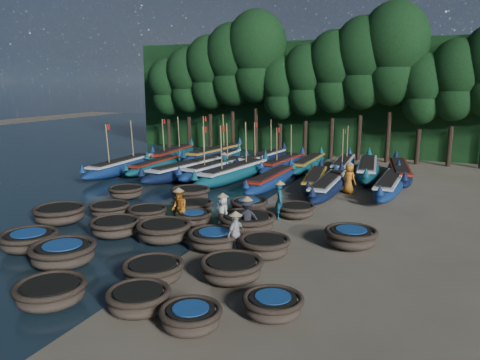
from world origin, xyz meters
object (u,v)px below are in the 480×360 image
at_px(long_boat_3, 216,169).
at_px(long_boat_17, 399,172).
at_px(long_boat_0, 122,166).
at_px(coracle_9, 273,305).
at_px(coracle_16, 148,213).
at_px(long_boat_7, 328,186).
at_px(long_boat_2, 187,170).
at_px(long_boat_4, 234,173).
at_px(long_boat_1, 155,166).
at_px(coracle_19, 351,237).
at_px(long_boat_11, 222,159).
at_px(fisherman_5, 224,165).
at_px(coracle_7, 153,271).
at_px(long_boat_9, 172,155).
at_px(fisherman_4, 236,232).
at_px(fisherman_2, 179,207).
at_px(coracle_12, 164,231).
at_px(fisherman_0, 223,211).
at_px(coracle_8, 231,269).
at_px(long_boat_8, 390,185).
at_px(coracle_10, 60,214).
at_px(fisherman_3, 247,217).
at_px(coracle_6, 63,254).
at_px(coracle_21, 190,194).
at_px(fisherman_6, 349,178).
at_px(coracle_20, 126,192).
at_px(coracle_13, 214,239).
at_px(coracle_4, 191,317).
at_px(coracle_11, 115,227).
at_px(long_boat_16, 367,169).
at_px(coracle_14, 265,246).
at_px(fisherman_1, 280,199).
at_px(long_boat_15, 343,165).
at_px(coracle_18, 247,222).
at_px(long_boat_12, 263,159).
at_px(long_boat_13, 283,164).
at_px(coracle_22, 193,207).
at_px(coracle_24, 296,210).
at_px(coracle_23, 249,206).
at_px(long_boat_10, 214,154).
at_px(coracle_17, 193,218).
at_px(coracle_5, 29,240).
at_px(long_boat_6, 315,180).

distance_m(long_boat_3, long_boat_17, 12.32).
bearing_deg(long_boat_0, coracle_9, -44.10).
height_order(coracle_16, long_boat_7, long_boat_7).
bearing_deg(long_boat_2, long_boat_4, 14.01).
bearing_deg(long_boat_1, coracle_19, -32.72).
xyz_separation_m(long_boat_11, fisherman_5, (2.10, -3.94, 0.34)).
bearing_deg(coracle_7, long_boat_9, 120.16).
xyz_separation_m(long_boat_3, fisherman_4, (7.16, -12.81, 0.29)).
xyz_separation_m(long_boat_17, fisherman_2, (-8.33, -14.49, 0.32)).
bearing_deg(coracle_12, coracle_9, -33.66).
height_order(long_boat_17, fisherman_0, fisherman_0).
xyz_separation_m(coracle_8, coracle_19, (3.04, 4.80, 0.01)).
height_order(coracle_8, long_boat_8, long_boat_8).
distance_m(coracle_10, fisherman_3, 8.91).
relative_size(coracle_6, coracle_7, 1.09).
height_order(coracle_21, long_boat_1, long_boat_1).
bearing_deg(fisherman_6, long_boat_17, -87.30).
bearing_deg(coracle_19, long_boat_3, 136.79).
height_order(coracle_20, fisherman_5, fisherman_5).
xyz_separation_m(coracle_9, coracle_21, (-8.34, 10.11, 0.11)).
bearing_deg(coracle_13, coracle_4, -69.21).
xyz_separation_m(coracle_11, long_boat_3, (-1.65, 13.07, 0.14)).
bearing_deg(long_boat_16, long_boat_1, -171.43).
distance_m(coracle_6, coracle_14, 7.32).
xyz_separation_m(coracle_16, fisherman_1, (5.70, 2.73, 0.62)).
bearing_deg(long_boat_15, coracle_18, -97.58).
bearing_deg(coracle_9, long_boat_4, 117.62).
distance_m(long_boat_12, long_boat_13, 2.21).
height_order(coracle_10, coracle_22, coracle_10).
bearing_deg(long_boat_4, fisherman_2, -72.58).
bearing_deg(fisherman_1, coracle_6, 132.64).
distance_m(coracle_7, long_boat_3, 17.38).
distance_m(coracle_20, coracle_24, 9.89).
xyz_separation_m(coracle_14, coracle_23, (-2.75, 5.11, -0.01)).
xyz_separation_m(coracle_7, long_boat_10, (-8.77, 22.05, 0.19)).
distance_m(coracle_8, coracle_12, 4.81).
height_order(coracle_17, fisherman_2, fisherman_2).
bearing_deg(coracle_5, long_boat_9, 106.18).
bearing_deg(fisherman_0, coracle_19, 33.47).
bearing_deg(long_boat_4, fisherman_5, 143.43).
distance_m(coracle_9, coracle_10, 12.82).
xyz_separation_m(coracle_9, coracle_23, (-4.56, 9.31, 0.06)).
xyz_separation_m(coracle_20, long_boat_1, (-2.86, 7.29, 0.09)).
bearing_deg(long_boat_2, coracle_24, -22.93).
distance_m(coracle_9, long_boat_7, 14.98).
bearing_deg(long_boat_2, coracle_14, -39.80).
bearing_deg(long_boat_16, fisherman_2, -120.33).
bearing_deg(coracle_17, long_boat_6, 71.87).
height_order(long_boat_3, fisherman_2, long_boat_3).
relative_size(coracle_19, coracle_21, 0.94).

